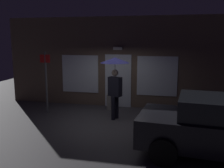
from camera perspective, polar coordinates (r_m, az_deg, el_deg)
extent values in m
plane|color=#423F44|center=(8.61, -1.42, -8.87)|extent=(18.00, 18.00, 0.00)
cube|color=brown|center=(10.48, 1.58, 5.00)|extent=(9.78, 0.30, 3.73)
cube|color=white|center=(10.41, 1.38, 0.71)|extent=(1.10, 0.04, 2.20)
cube|color=white|center=(10.81, -7.30, 2.32)|extent=(1.60, 0.04, 1.60)
cube|color=white|center=(10.20, 10.25, 1.78)|extent=(1.60, 0.04, 1.60)
cube|color=white|center=(10.20, 1.33, 8.14)|extent=(0.36, 0.16, 0.12)
cylinder|color=black|center=(8.99, 1.04, -5.25)|extent=(0.15, 0.15, 0.84)
cylinder|color=black|center=(8.83, 0.30, -5.53)|extent=(0.15, 0.15, 0.84)
cube|color=black|center=(8.74, 0.68, -0.59)|extent=(0.52, 0.40, 0.68)
cube|color=silver|center=(8.86, 0.51, -0.44)|extent=(0.14, 0.07, 0.54)
cube|color=#721966|center=(8.87, 0.51, -0.57)|extent=(0.06, 0.04, 0.43)
sphere|color=gray|center=(8.66, 0.69, 2.56)|extent=(0.23, 0.23, 0.23)
cylinder|color=slate|center=(8.65, 0.69, 2.86)|extent=(0.02, 0.02, 0.99)
cone|color=#14144C|center=(8.61, 0.70, 5.49)|extent=(1.02, 1.02, 0.19)
cylinder|color=black|center=(7.48, 13.19, -9.51)|extent=(0.66, 0.29, 0.64)
cylinder|color=black|center=(5.90, 11.61, -14.95)|extent=(0.66, 0.29, 0.64)
cylinder|color=#595B60|center=(9.78, -14.78, 0.22)|extent=(0.07, 0.07, 2.35)
cube|color=red|center=(9.65, -15.08, 5.63)|extent=(0.40, 0.02, 0.30)
cylinder|color=#9E998E|center=(10.09, -0.62, -4.17)|extent=(0.22, 0.22, 0.62)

